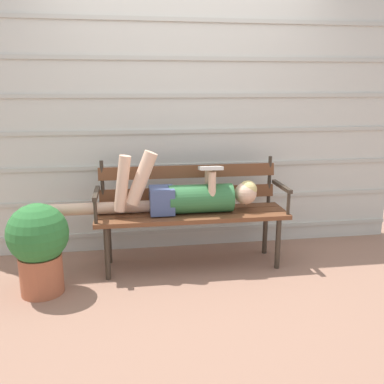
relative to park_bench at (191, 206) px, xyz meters
name	(u,v)px	position (x,y,z in m)	size (l,w,h in m)	color
ground_plane	(194,270)	(0.00, -0.18, -0.52)	(12.00, 12.00, 0.00)	#936B56
house_siding	(184,113)	(0.00, 0.43, 0.76)	(4.18, 0.08, 2.55)	beige
park_bench	(191,206)	(0.00, 0.00, 0.00)	(1.62, 0.45, 0.91)	brown
reclining_person	(183,196)	(-0.08, -0.07, 0.11)	(1.75, 0.26, 0.55)	#33703D
potted_plant	(39,244)	(-1.19, -0.39, -0.13)	(0.45, 0.45, 0.70)	#AD5B3D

